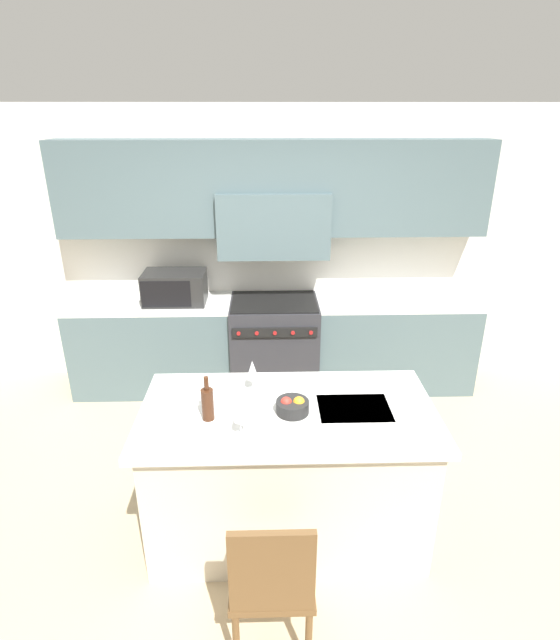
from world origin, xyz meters
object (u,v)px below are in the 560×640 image
at_px(fruit_bowl, 293,406).
at_px(wine_glass_near, 240,412).
at_px(microwave, 175,287).
at_px(wine_bottle, 208,403).
at_px(island_chair, 272,580).
at_px(wine_glass_far, 252,370).
at_px(range_stove, 274,344).

bearing_deg(fruit_bowl, wine_glass_near, -145.18).
relative_size(microwave, wine_bottle, 2.07).
relative_size(island_chair, wine_bottle, 3.32).
xyz_separation_m(wine_glass_far, fruit_bowl, (0.25, -0.27, -0.10)).
distance_m(range_stove, wine_glass_near, 2.26).
xyz_separation_m(range_stove, wine_glass_far, (-0.17, -1.68, 0.62)).
height_order(range_stove, fruit_bowl, fruit_bowl).
height_order(wine_bottle, wine_glass_far, wine_bottle).
height_order(range_stove, island_chair, island_chair).
relative_size(island_chair, fruit_bowl, 4.67).
bearing_deg(island_chair, range_stove, 88.75).
relative_size(wine_bottle, wine_glass_far, 1.33).
distance_m(island_chair, fruit_bowl, 0.95).
xyz_separation_m(microwave, wine_glass_far, (0.78, -1.69, 0.02)).
height_order(microwave, wine_glass_near, microwave).
relative_size(microwave, wine_glass_near, 2.76).
bearing_deg(wine_glass_near, fruit_bowl, 34.82).
distance_m(microwave, wine_bottle, 2.09).
distance_m(island_chair, wine_glass_far, 1.24).
relative_size(island_chair, wine_glass_far, 4.42).
bearing_deg(microwave, wine_bottle, -75.46).
xyz_separation_m(range_stove, wine_glass_near, (-0.23, -2.16, 0.62)).
xyz_separation_m(range_stove, microwave, (-0.95, 0.02, 0.61)).
bearing_deg(island_chair, fruit_bowl, 80.44).
bearing_deg(microwave, wine_glass_near, -71.63).
height_order(island_chair, wine_glass_near, wine_glass_near).
height_order(wine_bottle, fruit_bowl, wine_bottle).
relative_size(range_stove, wine_glass_near, 4.39).
xyz_separation_m(microwave, wine_bottle, (0.52, -2.02, -0.02)).
bearing_deg(fruit_bowl, wine_glass_far, 132.03).
xyz_separation_m(range_stove, fruit_bowl, (0.08, -1.95, 0.53)).
distance_m(microwave, wine_glass_far, 1.87).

